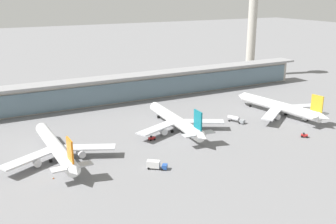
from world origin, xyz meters
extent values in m
plane|color=slate|center=(0.00, 0.00, 0.00)|extent=(1200.00, 1200.00, 0.00)
cylinder|color=white|center=(-55.12, 6.15, 4.73)|extent=(6.18, 47.43, 4.99)
cone|color=white|center=(-55.77, 31.80, 4.73)|extent=(5.00, 4.61, 4.89)
cone|color=white|center=(-54.48, -19.24, 5.23)|extent=(4.63, 5.60, 4.49)
cube|color=black|center=(-55.70, 28.95, 5.60)|extent=(3.79, 2.16, 0.60)
cube|color=#B7BABF|center=(-65.76, 1.54, 3.86)|extent=(21.62, 14.80, 0.60)
cube|color=#B7BABF|center=(-44.26, 2.08, 3.86)|extent=(21.85, 13.95, 0.60)
cylinder|color=silver|center=(-63.17, 1.10, 2.14)|extent=(2.84, 3.68, 2.75)
cylinder|color=silver|center=(-46.83, 1.52, 2.14)|extent=(2.84, 3.68, 2.75)
cube|color=orange|center=(-54.59, -14.92, 11.10)|extent=(0.75, 6.04, 7.74)
cube|color=#B7BABF|center=(-54.57, -15.78, 5.48)|extent=(13.86, 4.13, 0.43)
cylinder|color=black|center=(-57.81, 3.51, 0.60)|extent=(1.06, 1.23, 1.20)
cylinder|color=black|center=(-52.30, 3.64, 0.60)|extent=(1.06, 1.23, 1.20)
cylinder|color=black|center=(-55.60, 25.08, 0.60)|extent=(1.06, 1.23, 1.20)
cylinder|color=white|center=(0.31, 13.18, 4.73)|extent=(7.34, 47.51, 4.99)
cone|color=white|center=(1.59, 38.80, 4.73)|extent=(5.11, 4.73, 4.89)
cone|color=white|center=(-0.95, -12.20, 5.23)|extent=(4.76, 5.71, 4.49)
cube|color=black|center=(1.44, 35.95, 5.60)|extent=(3.84, 2.25, 0.60)
cube|color=#B7BABF|center=(-10.65, 9.37, 3.86)|extent=(21.94, 13.52, 0.60)
cube|color=#B7BABF|center=(10.83, 8.30, 3.86)|extent=(21.49, 15.20, 0.60)
cylinder|color=silver|center=(-8.09, 8.74, 2.14)|extent=(2.93, 3.75, 2.75)
cylinder|color=silver|center=(8.23, 7.93, 2.14)|extent=(2.93, 3.75, 2.75)
cube|color=#0F6B7A|center=(-0.74, -7.87, 11.10)|extent=(0.90, 6.04, 7.74)
cube|color=#B7BABF|center=(-0.78, -8.73, 5.48)|extent=(13.94, 4.47, 0.43)
cylinder|color=black|center=(-2.57, 10.74, 0.60)|extent=(1.09, 1.25, 1.20)
cylinder|color=black|center=(2.93, 10.46, 0.60)|extent=(1.09, 1.25, 1.20)
cylinder|color=black|center=(1.25, 32.08, 0.60)|extent=(1.09, 1.25, 1.20)
cylinder|color=white|center=(57.88, 7.93, 4.73)|extent=(12.56, 47.50, 4.99)
cone|color=white|center=(53.74, 33.25, 4.73)|extent=(5.55, 5.22, 4.89)
cone|color=white|center=(61.98, -17.14, 5.23)|extent=(5.32, 6.14, 4.49)
cube|color=black|center=(54.20, 30.43, 5.60)|extent=(4.03, 2.64, 0.60)
cube|color=#B7BABF|center=(47.97, 1.91, 3.86)|extent=(20.74, 16.92, 0.60)
cube|color=#B7BABF|center=(69.20, 5.38, 3.86)|extent=(22.18, 11.46, 0.60)
cylinder|color=silver|center=(50.60, 1.83, 2.14)|extent=(3.30, 4.01, 2.75)
cylinder|color=silver|center=(66.73, 4.47, 2.14)|extent=(3.30, 4.01, 2.75)
cube|color=gold|center=(61.29, -12.87, 11.10)|extent=(1.57, 6.04, 7.74)
cube|color=#B7BABF|center=(61.43, -13.72, 5.48)|extent=(14.20, 5.96, 0.43)
cylinder|color=black|center=(55.58, 4.94, 0.60)|extent=(1.21, 1.36, 1.20)
cylinder|color=black|center=(61.02, 5.83, 0.60)|extent=(1.21, 1.36, 1.20)
cylinder|color=black|center=(54.83, 26.61, 0.60)|extent=(1.21, 1.36, 1.20)
cube|color=#B21E1E|center=(-14.76, 6.40, 0.90)|extent=(2.89, 1.68, 0.90)
cube|color=black|center=(-15.05, 6.38, 1.70)|extent=(0.74, 0.74, 0.70)
cylinder|color=black|center=(-13.82, 7.17, 0.45)|extent=(0.92, 0.34, 0.90)
cylinder|color=black|center=(-13.73, 5.75, 0.45)|extent=(0.92, 0.34, 0.90)
cylinder|color=black|center=(-15.78, 7.04, 0.45)|extent=(0.92, 0.34, 0.90)
cylinder|color=black|center=(-15.69, 5.62, 0.45)|extent=(0.92, 0.34, 0.90)
cube|color=#234C9E|center=(-23.19, -21.86, 1.20)|extent=(2.83, 2.92, 1.50)
cube|color=black|center=(-22.55, -22.35, 1.50)|extent=(1.36, 1.71, 0.70)
cube|color=silver|center=(-26.43, -19.36, 1.85)|extent=(5.05, 4.63, 2.50)
cylinder|color=black|center=(-23.17, -20.53, 0.45)|extent=(0.88, 0.77, 0.90)
cylinder|color=black|center=(-24.47, -22.21, 0.45)|extent=(0.88, 0.77, 0.90)
cylinder|color=black|center=(-26.97, -17.60, 0.45)|extent=(0.88, 0.77, 0.90)
cylinder|color=black|center=(-28.27, -19.28, 0.45)|extent=(0.88, 0.77, 0.90)
cube|color=#B21E1E|center=(45.50, -21.57, 0.90)|extent=(3.06, 3.01, 0.90)
cube|color=black|center=(45.28, -21.36, 1.70)|extent=(0.99, 0.99, 0.70)
cylinder|color=black|center=(46.70, -21.73, 0.45)|extent=(0.85, 0.82, 0.90)
cylinder|color=black|center=(45.72, -22.76, 0.45)|extent=(0.85, 0.82, 0.90)
cylinder|color=black|center=(45.28, -20.38, 0.45)|extent=(0.85, 0.82, 0.90)
cylinder|color=black|center=(44.30, -21.41, 0.45)|extent=(0.85, 0.82, 0.90)
cube|color=gray|center=(33.08, 5.66, 1.20)|extent=(2.99, 2.78, 1.50)
cylinder|color=silver|center=(31.19, 10.07, 1.90)|extent=(4.14, 5.97, 2.10)
cylinder|color=black|center=(33.72, 6.97, 0.45)|extent=(0.61, 0.94, 0.90)
cylinder|color=black|center=(31.69, 6.10, 0.45)|extent=(0.61, 0.94, 0.90)
cylinder|color=black|center=(31.47, 12.20, 0.45)|extent=(0.61, 0.94, 0.90)
cylinder|color=black|center=(29.44, 11.33, 0.45)|extent=(0.61, 0.94, 0.90)
cube|color=silver|center=(62.80, -5.17, 1.20)|extent=(1.81, 2.31, 1.50)
cube|color=black|center=(62.00, -5.18, 1.50)|extent=(0.13, 2.07, 0.70)
cube|color=silver|center=(66.90, -5.15, 1.85)|extent=(4.61, 2.32, 2.50)
cylinder|color=black|center=(63.60, -6.23, 0.45)|extent=(0.90, 0.28, 0.90)
cylinder|color=black|center=(63.59, -4.11, 0.45)|extent=(0.90, 0.28, 0.90)
cylinder|color=black|center=(68.40, -6.20, 0.45)|extent=(0.90, 0.28, 0.90)
cylinder|color=black|center=(68.39, -4.09, 0.45)|extent=(0.90, 0.28, 0.90)
cube|color=#B2ADA3|center=(0.00, 70.64, 7.00)|extent=(237.94, 8.00, 14.00)
cube|color=slate|center=(0.00, 66.34, 6.30)|extent=(233.18, 0.50, 11.20)
cube|color=gray|center=(0.00, 68.64, 14.60)|extent=(242.70, 12.80, 1.20)
cylinder|color=#B2ADA3|center=(108.01, 93.04, 33.99)|extent=(6.40, 6.40, 67.98)
cone|color=orange|center=(-59.90, -10.63, 0.35)|extent=(0.44, 0.44, 0.70)
cube|color=black|center=(-59.90, -10.63, 0.02)|extent=(0.62, 0.62, 0.04)
camera|label=1|loc=(-81.77, -135.41, 61.06)|focal=41.97mm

